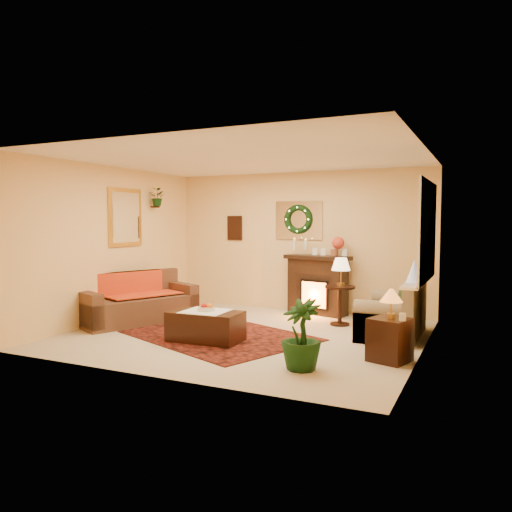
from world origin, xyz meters
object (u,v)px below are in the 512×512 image
at_px(sofa, 137,297).
at_px(side_table_round, 340,305).
at_px(fireplace, 317,284).
at_px(loveseat, 392,307).
at_px(coffee_table, 206,327).
at_px(end_table_square, 390,339).

xyz_separation_m(sofa, side_table_round, (3.12, 1.21, -0.11)).
xyz_separation_m(sofa, fireplace, (2.48, 2.00, 0.12)).
distance_m(fireplace, side_table_round, 1.04).
height_order(loveseat, coffee_table, loveseat).
bearing_deg(loveseat, sofa, -168.24).
bearing_deg(side_table_round, fireplace, 129.09).
relative_size(loveseat, end_table_square, 2.66).
bearing_deg(coffee_table, side_table_round, 51.09).
bearing_deg(sofa, side_table_round, 44.87).
relative_size(sofa, coffee_table, 1.90).
bearing_deg(end_table_square, side_table_round, 121.90).
distance_m(loveseat, coffee_table, 2.74).
xyz_separation_m(fireplace, coffee_table, (-0.76, -2.67, -0.34)).
relative_size(end_table_square, coffee_table, 0.52).
bearing_deg(end_table_square, fireplace, 124.23).
xyz_separation_m(end_table_square, coffee_table, (-2.52, -0.09, -0.06)).
distance_m(side_table_round, coffee_table, 2.35).
xyz_separation_m(sofa, coffee_table, (1.72, -0.67, -0.22)).
height_order(loveseat, end_table_square, loveseat).
relative_size(side_table_round, end_table_square, 1.23).
distance_m(loveseat, side_table_round, 0.99).
relative_size(fireplace, coffee_table, 1.08).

